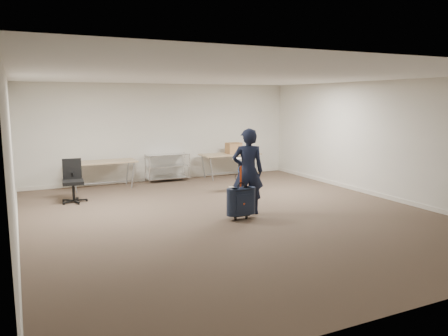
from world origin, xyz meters
TOP-DOWN VIEW (x-y plane):
  - ground at (0.00, 0.00)m, footprint 9.00×9.00m
  - room_shell at (0.00, 1.38)m, footprint 8.00×9.00m
  - folding_table_left at (-1.90, 3.95)m, footprint 1.80×0.75m
  - folding_table_right at (1.90, 3.95)m, footprint 1.80×0.75m
  - wire_shelf at (0.00, 4.20)m, footprint 1.22×0.47m
  - person at (0.36, 0.01)m, footprint 0.76×0.63m
  - suitcase at (0.01, -0.34)m, footprint 0.39×0.23m
  - office_chair at (-2.79, 2.65)m, footprint 0.60×0.60m
  - equipment_cart at (1.22, 2.03)m, footprint 0.58×0.58m
  - cardboard_box at (2.04, 3.99)m, footprint 0.44×0.34m

SIDE VIEW (x-z plane):
  - ground at x=0.00m, z-range 0.00..0.00m
  - room_shell at x=0.00m, z-range -4.45..4.55m
  - equipment_cart at x=1.22m, z-range -0.21..0.66m
  - office_chair at x=-2.79m, z-range -0.20..0.80m
  - suitcase at x=0.01m, z-range -0.17..0.90m
  - wire_shelf at x=0.00m, z-range 0.04..0.84m
  - folding_table_left at x=-1.90m, z-range 0.31..1.04m
  - folding_table_right at x=1.90m, z-range 0.31..1.04m
  - person at x=0.36m, z-range 0.00..1.78m
  - cardboard_box at x=2.04m, z-range 0.73..1.05m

